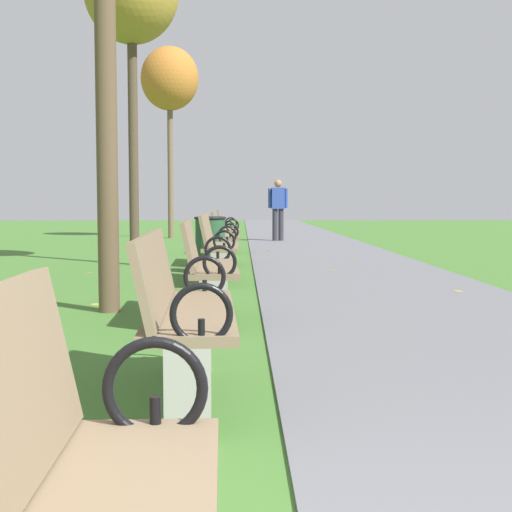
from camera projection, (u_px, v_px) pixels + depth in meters
name	position (u px, v px, depth m)	size (l,w,h in m)	color
paved_walkway	(304.00, 242.00, 18.97)	(2.93, 44.00, 0.02)	slate
park_bench_2	(182.00, 312.00, 3.81)	(0.54, 1.62, 0.90)	#7A664C
park_bench_3	(206.00, 267.00, 6.41)	(0.54, 1.62, 0.90)	#7A664C
park_bench_4	(217.00, 246.00, 9.43)	(0.48, 1.60, 0.90)	#7A664C
park_bench_5	(222.00, 236.00, 12.14)	(0.53, 1.62, 0.90)	#7A664C
park_bench_6	(226.00, 229.00, 15.00)	(0.52, 1.61, 0.90)	#7A664C
tree_3	(170.00, 80.00, 20.77)	(1.65, 1.65, 5.49)	brown
pedestrian_walking	(278.00, 207.00, 19.32)	(0.53, 0.23, 1.62)	#2D2D38
trash_bin	(210.00, 245.00, 10.77)	(0.48, 0.48, 0.84)	#234C2D
scattered_leaves	(238.00, 298.00, 7.92)	(4.93, 16.16, 0.02)	gold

